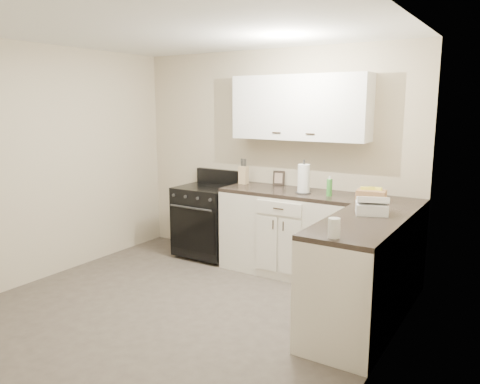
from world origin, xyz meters
The scene contains 20 objects.
floor centered at (0.00, 0.00, 0.00)m, with size 3.60×3.60×0.00m, color #473F38.
ceiling centered at (0.00, 0.00, 2.50)m, with size 3.60×3.60×0.00m, color white.
wall_back centered at (0.00, 1.80, 1.25)m, with size 3.60×3.60×0.00m, color beige.
wall_right centered at (1.80, 0.00, 1.25)m, with size 3.60×3.60×0.00m, color beige.
wall_left centered at (-1.80, 0.00, 1.25)m, with size 3.60×3.60×0.00m, color beige.
base_cabinets_back centered at (0.43, 1.50, 0.45)m, with size 1.55×0.60×0.90m, color silver.
base_cabinets_right centered at (1.50, 0.85, 0.45)m, with size 0.60×1.90×0.90m, color silver.
countertop_back centered at (0.43, 1.50, 0.92)m, with size 1.55×0.60×0.04m, color black.
countertop_right centered at (1.50, 0.85, 0.92)m, with size 0.60×1.90×0.04m, color black.
upper_cabinets centered at (0.43, 1.65, 1.84)m, with size 1.55×0.30×0.70m, color white.
stove centered at (-0.72, 1.48, 0.46)m, with size 0.69×0.59×0.84m, color black.
knife_block centered at (-0.27, 1.61, 1.05)m, with size 0.10×0.09×0.21m, color tan.
paper_towel centered at (0.58, 1.45, 1.09)m, with size 0.13×0.13×0.31m, color white.
soap_bottle centered at (0.88, 1.44, 1.03)m, with size 0.06×0.06×0.18m, color green.
picture_frame centered at (0.13, 1.75, 1.02)m, with size 0.14×0.02×0.17m, color black.
wicker_basket centered at (1.30, 1.49, 0.99)m, with size 0.28×0.19×0.09m, color tan.
countertop_grill centered at (1.49, 0.88, 0.99)m, with size 0.26×0.24×0.10m, color white.
glass_jar centered at (1.48, 0.00, 1.01)m, with size 0.09×0.09×0.14m, color silver.
oven_mitt_near centered at (1.18, 0.38, 0.49)m, with size 0.02×0.15×0.26m, color black.
oven_mitt_far centered at (1.18, 0.51, 0.50)m, with size 0.02×0.14×0.24m, color black.
Camera 1 is at (2.62, -3.08, 1.88)m, focal length 35.00 mm.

